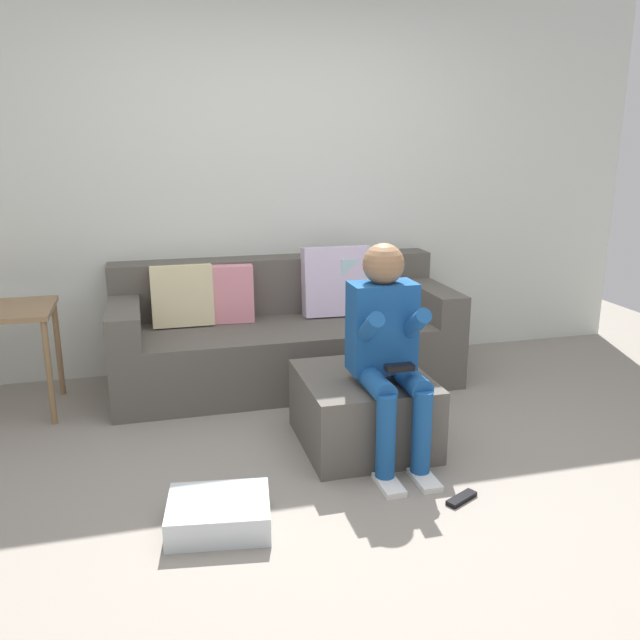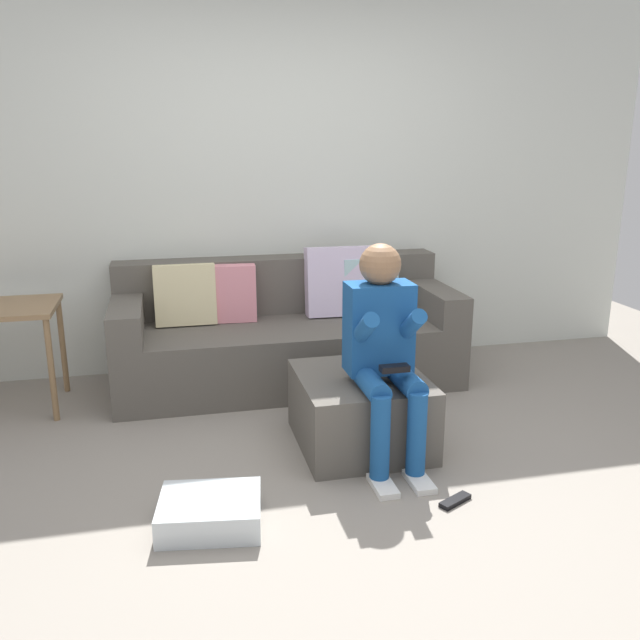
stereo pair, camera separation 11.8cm
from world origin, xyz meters
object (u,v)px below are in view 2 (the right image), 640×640
object	(u,v)px
ottoman	(361,410)
side_table	(2,321)
person_seated	(384,342)
couch_sectional	(286,333)
remote_near_ottoman	(455,501)
storage_bin	(210,512)

from	to	relation	value
ottoman	side_table	xyz separation A→B (m)	(-1.94, 0.95, 0.36)
person_seated	ottoman	bearing A→B (deg)	109.57
couch_sectional	person_seated	distance (m)	1.33
side_table	remote_near_ottoman	bearing A→B (deg)	-36.66
person_seated	side_table	size ratio (longest dim) A/B	1.70
ottoman	storage_bin	bearing A→B (deg)	-144.20
remote_near_ottoman	couch_sectional	bearing A→B (deg)	77.04
side_table	storage_bin	bearing A→B (deg)	-55.03
storage_bin	person_seated	bearing A→B (deg)	25.77
remote_near_ottoman	ottoman	bearing A→B (deg)	82.79
couch_sectional	remote_near_ottoman	world-z (taller)	couch_sectional
ottoman	couch_sectional	bearing A→B (deg)	100.62
ottoman	side_table	distance (m)	2.19
storage_bin	side_table	distance (m)	1.97
ottoman	side_table	size ratio (longest dim) A/B	1.09
side_table	couch_sectional	bearing A→B (deg)	4.75
ottoman	person_seated	bearing A→B (deg)	-70.43
person_seated	storage_bin	distance (m)	1.16
side_table	remote_near_ottoman	world-z (taller)	side_table
remote_near_ottoman	side_table	bearing A→B (deg)	116.00
couch_sectional	person_seated	xyz separation A→B (m)	(0.27, -1.27, 0.30)
ottoman	storage_bin	world-z (taller)	ottoman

